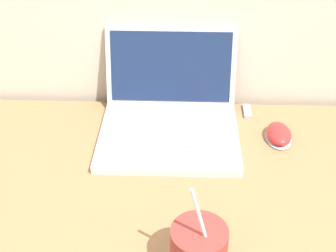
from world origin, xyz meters
name	(u,v)px	position (x,y,z in m)	size (l,w,h in m)	color
laptop	(169,114)	(0.04, 0.57, 0.81)	(0.33, 0.32, 0.21)	silver
drink_cup	(199,250)	(0.11, 0.15, 0.82)	(0.10, 0.10, 0.20)	#9E332D
computer_mouse	(279,134)	(0.31, 0.54, 0.79)	(0.06, 0.10, 0.03)	#B2B2B7
usb_stick	(247,111)	(0.24, 0.66, 0.78)	(0.02, 0.06, 0.01)	#99999E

